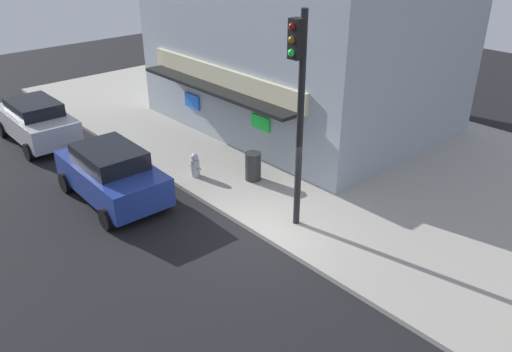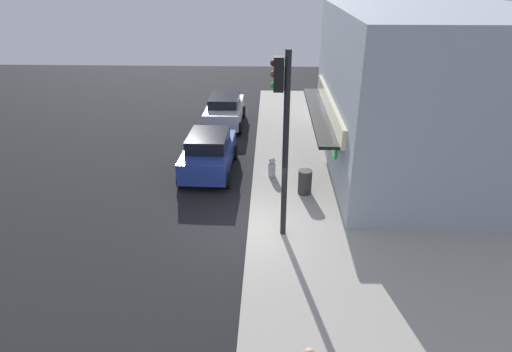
% 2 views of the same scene
% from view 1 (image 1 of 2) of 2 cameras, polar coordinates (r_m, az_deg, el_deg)
% --- Properties ---
extents(ground_plane, '(53.51, 53.51, 0.00)m').
position_cam_1_polar(ground_plane, '(14.16, 0.27, -6.82)').
color(ground_plane, black).
extents(sidewalk, '(35.68, 12.50, 0.14)m').
position_cam_1_polar(sidewalk, '(18.38, 14.86, 0.81)').
color(sidewalk, '#A39E93').
rests_on(sidewalk, ground_plane).
extents(corner_building, '(10.93, 9.14, 6.43)m').
position_cam_1_polar(corner_building, '(21.33, 5.23, 14.51)').
color(corner_building, '#9EA8B2').
rests_on(corner_building, sidewalk).
extents(traffic_light, '(0.32, 0.58, 5.84)m').
position_cam_1_polar(traffic_light, '(12.94, 4.76, 8.75)').
color(traffic_light, black).
rests_on(traffic_light, sidewalk).
extents(fire_hydrant, '(0.54, 0.30, 0.80)m').
position_cam_1_polar(fire_hydrant, '(17.07, -6.80, 1.20)').
color(fire_hydrant, '#B2B2B7').
rests_on(fire_hydrant, sidewalk).
extents(trash_can, '(0.52, 0.52, 0.94)m').
position_cam_1_polar(trash_can, '(16.68, -0.34, 1.09)').
color(trash_can, '#2D2D2D').
rests_on(trash_can, sidewalk).
extents(parked_car_blue, '(4.18, 2.20, 1.73)m').
position_cam_1_polar(parked_car_blue, '(16.19, -15.79, 0.28)').
color(parked_car_blue, navy).
rests_on(parked_car_blue, ground_plane).
extents(parked_car_silver, '(4.23, 2.09, 1.66)m').
position_cam_1_polar(parked_car_silver, '(21.56, -23.26, 5.67)').
color(parked_car_silver, '#B7B7BC').
rests_on(parked_car_silver, ground_plane).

